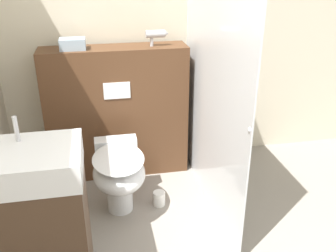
# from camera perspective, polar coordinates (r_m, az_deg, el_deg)

# --- Properties ---
(wall_back) EXTENTS (8.00, 0.06, 2.50)m
(wall_back) POSITION_cam_1_polar(r_m,az_deg,el_deg) (3.42, -2.82, 14.28)
(wall_back) COLOR beige
(wall_back) RESTS_ON ground_plane
(partition_panel) EXTENTS (1.23, 0.30, 1.17)m
(partition_panel) POSITION_cam_1_polar(r_m,az_deg,el_deg) (3.36, -7.72, 2.04)
(partition_panel) COLOR #51331E
(partition_panel) RESTS_ON ground_plane
(shower_glass) EXTENTS (0.04, 1.55, 2.01)m
(shower_glass) POSITION_cam_1_polar(r_m,az_deg,el_deg) (2.79, 6.68, 6.57)
(shower_glass) COLOR silver
(shower_glass) RESTS_ON ground_plane
(toilet) EXTENTS (0.39, 0.62, 0.53)m
(toilet) POSITION_cam_1_polar(r_m,az_deg,el_deg) (2.87, -7.50, -7.09)
(toilet) COLOR white
(toilet) RESTS_ON ground_plane
(sink_vanity) EXTENTS (0.65, 0.43, 1.11)m
(sink_vanity) POSITION_cam_1_polar(r_m,az_deg,el_deg) (2.28, -20.36, -14.36)
(sink_vanity) COLOR #473323
(sink_vanity) RESTS_ON ground_plane
(hair_drier) EXTENTS (0.19, 0.06, 0.13)m
(hair_drier) POSITION_cam_1_polar(r_m,az_deg,el_deg) (3.18, -1.80, 13.78)
(hair_drier) COLOR #B7B7BC
(hair_drier) RESTS_ON partition_panel
(folded_towel) EXTENTS (0.20, 0.15, 0.09)m
(folded_towel) POSITION_cam_1_polar(r_m,az_deg,el_deg) (3.15, -14.33, 12.02)
(folded_towel) COLOR #8C9EAD
(folded_towel) RESTS_ON partition_panel
(spare_toilet_roll) EXTENTS (0.10, 0.10, 0.12)m
(spare_toilet_roll) POSITION_cam_1_polar(r_m,az_deg,el_deg) (3.10, -1.36, -10.97)
(spare_toilet_roll) COLOR white
(spare_toilet_roll) RESTS_ON ground_plane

